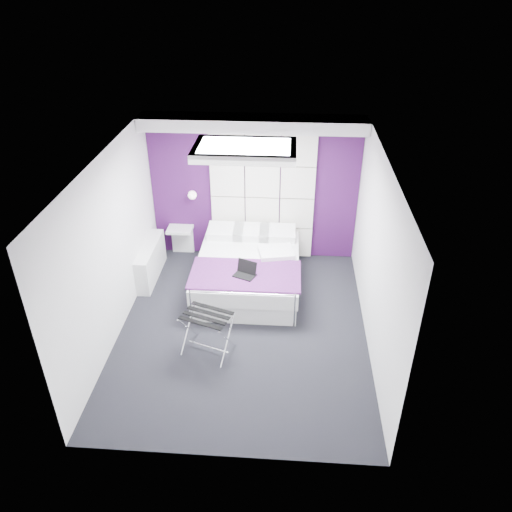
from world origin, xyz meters
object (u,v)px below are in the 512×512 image
at_px(luggage_rack, 208,333).
at_px(radiator, 151,261).
at_px(wall_lamp, 193,194).
at_px(bed, 248,271).
at_px(nightstand, 180,229).
at_px(laptop, 245,271).

bearing_deg(luggage_rack, radiator, 144.17).
relative_size(wall_lamp, bed, 0.07).
relative_size(radiator, luggage_rack, 1.89).
distance_m(wall_lamp, radiator, 1.35).
xyz_separation_m(bed, nightstand, (-1.30, 0.90, 0.24)).
bearing_deg(luggage_rack, laptop, 88.66).
xyz_separation_m(wall_lamp, bed, (1.03, -0.94, -0.92)).
bearing_deg(wall_lamp, nightstand, -171.45).
bearing_deg(radiator, wall_lamp, 49.90).
bearing_deg(laptop, radiator, -179.60).
xyz_separation_m(wall_lamp, nightstand, (-0.27, -0.04, -0.67)).
distance_m(wall_lamp, bed, 1.67).
distance_m(wall_lamp, nightstand, 0.73).
distance_m(nightstand, luggage_rack, 2.68).
bearing_deg(radiator, bed, -6.09).
bearing_deg(nightstand, radiator, -117.44).
bearing_deg(nightstand, wall_lamp, 8.55).
distance_m(bed, nightstand, 1.60).
distance_m(radiator, luggage_rack, 2.20).
height_order(wall_lamp, radiator, wall_lamp).
bearing_deg(bed, radiator, 173.91).
relative_size(nightstand, laptop, 1.41).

